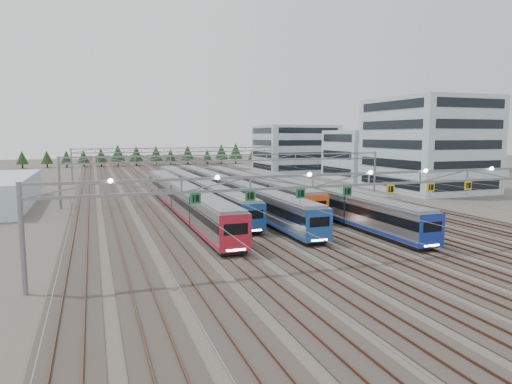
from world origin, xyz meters
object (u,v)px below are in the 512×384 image
object	(u,v)px
train_d	(249,187)
depot_bldg_mid	(361,155)
train_c	(225,189)
gantry_far	(185,153)
depot_bldg_south	(427,145)
train_a	(182,197)
train_f	(284,184)
train_e	(306,196)
gantry_near	(369,181)
train_b	(194,187)
gantry_mid	(236,163)
depot_bldg_north	(295,149)

from	to	relation	value
train_d	depot_bldg_mid	xyz separation A→B (m)	(38.67, 25.56, 3.89)
train_c	train_d	size ratio (longest dim) A/B	1.33
gantry_far	depot_bldg_south	xyz separation A→B (m)	(40.59, -44.39, 2.88)
train_a	train_f	size ratio (longest dim) A/B	0.78
train_e	gantry_far	bearing A→B (deg)	96.58
train_e	gantry_near	size ratio (longest dim) A/B	0.96
train_a	gantry_near	distance (m)	32.57
gantry_near	gantry_far	world-z (taller)	gantry_near
train_a	train_f	world-z (taller)	train_a
train_b	gantry_mid	size ratio (longest dim) A/B	1.12
train_a	gantry_far	distance (m)	56.20
depot_bldg_north	gantry_mid	bearing A→B (deg)	-123.90
train_c	train_d	world-z (taller)	train_d
gantry_far	depot_bldg_north	world-z (taller)	depot_bldg_north
train_e	gantry_near	xyz separation A→B (m)	(-6.80, -26.56, 4.94)
train_f	depot_bldg_south	size ratio (longest dim) A/B	3.05
train_c	gantry_far	world-z (taller)	gantry_far
train_a	depot_bldg_mid	xyz separation A→B (m)	(52.17, 34.94, 3.89)
gantry_far	depot_bldg_south	distance (m)	60.22
train_f	gantry_mid	distance (m)	13.18
gantry_mid	depot_bldg_mid	bearing A→B (deg)	31.45
train_d	train_e	bearing A→B (deg)	-70.95
depot_bldg_south	depot_bldg_mid	bearing A→B (deg)	89.23
train_c	train_a	bearing A→B (deg)	-135.63
train_e	train_a	bearing A→B (deg)	168.54
train_b	train_e	xyz separation A→B (m)	(13.50, -16.75, 0.04)
train_e	depot_bldg_south	world-z (taller)	depot_bldg_south
depot_bldg_north	gantry_near	bearing A→B (deg)	-110.91
train_c	depot_bldg_north	size ratio (longest dim) A/B	3.10
train_a	depot_bldg_north	distance (m)	78.30
train_f	depot_bldg_mid	distance (m)	35.93
depot_bldg_south	depot_bldg_mid	world-z (taller)	depot_bldg_south
train_b	depot_bldg_north	xyz separation A→B (m)	(42.19, 49.57, 4.93)
gantry_far	depot_bldg_mid	distance (m)	45.53
gantry_far	train_c	bearing A→B (deg)	-92.79
train_e	gantry_mid	xyz separation A→B (m)	(-6.75, 13.56, 4.24)
train_f	gantry_near	xyz separation A→B (m)	(-11.30, -45.33, 5.16)
gantry_near	gantry_mid	bearing A→B (deg)	89.93
train_a	train_b	world-z (taller)	train_a
train_a	depot_bldg_south	bearing A→B (deg)	11.47
train_e	train_f	bearing A→B (deg)	76.52
gantry_near	train_a	bearing A→B (deg)	110.35
train_b	train_c	xyz separation A→B (m)	(4.50, -4.29, 0.08)
train_a	depot_bldg_mid	size ratio (longest dim) A/B	3.28
train_f	depot_bldg_south	distance (m)	30.59
train_c	train_e	distance (m)	15.37
train_d	depot_bldg_south	world-z (taller)	depot_bldg_south
train_b	gantry_near	size ratio (longest dim) A/B	1.12
depot_bldg_north	train_a	bearing A→B (deg)	-126.69
gantry_far	train_d	bearing A→B (deg)	-87.17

